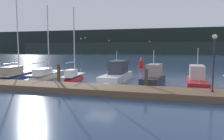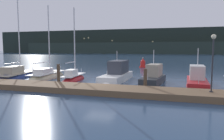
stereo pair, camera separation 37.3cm
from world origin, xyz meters
The scene contains 13 objects.
ground_plane centered at (0.00, 0.00, 0.00)m, with size 400.00×400.00×0.00m, color navy.
dock centered at (0.00, -1.82, 0.23)m, with size 30.55×2.80×0.45m, color brown.
mooring_pile_1 centered at (-3.91, -0.17, 0.98)m, with size 0.28×0.28×1.97m, color #4C3D2D.
mooring_pile_2 centered at (3.91, -0.17, 0.89)m, with size 0.28×0.28×1.78m, color #4C3D2D.
sailboat_berth_1 centered at (-11.47, 3.42, 0.13)m, with size 3.72×8.33×10.06m.
sailboat_berth_2 centered at (-7.86, 4.03, 0.09)m, with size 2.54×7.23×9.02m.
sailboat_berth_3 centered at (-4.13, 3.19, 0.16)m, with size 1.87×5.31×8.20m.
motorboat_berth_4 centered at (0.25, 4.54, 0.34)m, with size 2.33×7.30×3.78m.
motorboat_berth_5 centered at (4.12, 3.83, 0.32)m, with size 2.36×5.37×3.77m.
motorboat_berth_6 centered at (8.07, 3.43, 0.28)m, with size 2.03×6.22×4.04m.
channel_buoy centered at (0.42, 21.23, 0.65)m, with size 1.29×1.29×1.79m.
dock_lamppost centered at (8.58, -1.62, 3.05)m, with size 0.32×0.32×3.88m.
hillside_backdrop centered at (-2.87, 123.29, 7.04)m, with size 240.00×23.00×15.30m.
Camera 2 is at (6.35, -17.46, 3.41)m, focal length 35.00 mm.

